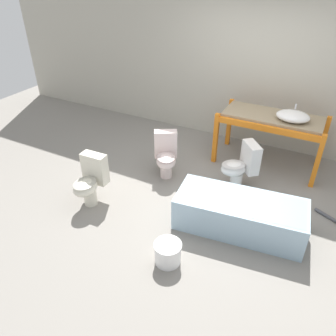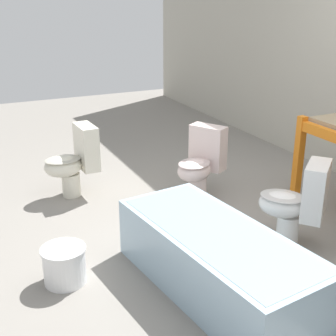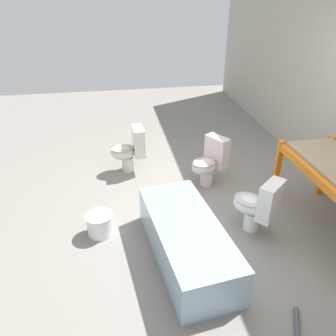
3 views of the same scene
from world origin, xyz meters
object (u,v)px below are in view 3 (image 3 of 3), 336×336
toilet_far (210,161)px  toilet_extra (130,149)px  toilet_near (258,205)px  bathtub_main (187,238)px  bucket_white (100,224)px

toilet_far → toilet_extra: 1.24m
toilet_near → bathtub_main: bearing=-22.7°
bucket_white → toilet_far: bearing=118.7°
toilet_extra → toilet_far: bearing=59.3°
toilet_near → toilet_far: bearing=-117.4°
toilet_near → bucket_white: 1.84m
bathtub_main → toilet_far: bearing=147.8°
toilet_extra → bucket_white: bearing=-20.1°
toilet_near → toilet_extra: same height
toilet_near → bucket_white: (-0.26, -1.81, -0.23)m
toilet_near → toilet_extra: 2.17m
toilet_far → toilet_extra: same height
toilet_near → bucket_white: size_ratio=2.24×
toilet_near → toilet_extra: bearing=-91.8°
bathtub_main → toilet_extra: (-1.98, -0.44, 0.11)m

